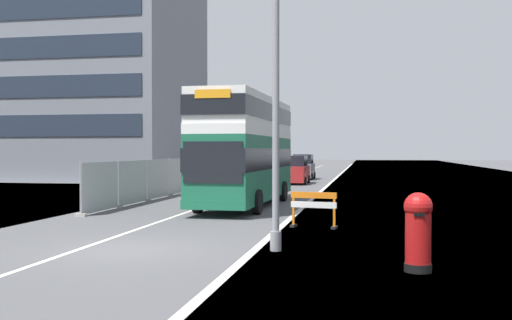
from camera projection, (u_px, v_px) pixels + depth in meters
ground at (151, 252)px, 15.05m from camera, size 140.00×280.00×0.10m
double_decker_bus at (246, 149)px, 26.78m from camera, size 2.96×10.90×4.98m
lamppost_foreground at (276, 100)px, 14.82m from camera, size 0.29×0.70×8.17m
red_pillar_postbox at (418, 228)px, 12.31m from camera, size 0.60×0.60×1.68m
roadworks_barrier at (314, 205)px, 19.29m from camera, size 1.58×0.66×1.18m
construction_site_fence at (158, 179)px, 30.84m from camera, size 0.44×17.20×2.14m
car_oncoming_near at (295, 171)px, 44.41m from camera, size 1.98×4.46×2.15m
car_receding_mid at (303, 168)px, 51.25m from camera, size 1.93×3.93×2.20m
bare_tree_far_verge_near at (128, 154)px, 50.08m from camera, size 2.57×2.54×5.04m
backdrop_office_block at (47, 45)px, 54.77m from camera, size 26.95×15.81×24.94m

